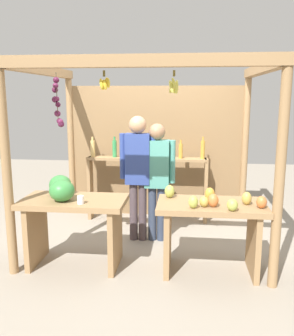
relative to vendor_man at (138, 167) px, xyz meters
name	(u,v)px	position (x,y,z in m)	size (l,w,h in m)	color
ground_plane	(149,240)	(0.15, -0.01, -1.01)	(12.00, 12.00, 0.00)	gray
market_stall	(152,136)	(0.14, 0.47, 0.36)	(2.91, 2.30, 2.32)	#99754C
fruit_counter_left	(71,211)	(-0.66, -0.82, -0.37)	(1.17, 0.67, 1.03)	#99754C
fruit_counter_right	(211,221)	(0.92, -0.83, -0.43)	(1.17, 0.65, 0.94)	#99754C
bottle_shelf_unit	(146,171)	(0.02, 0.81, -0.23)	(1.86, 0.22, 1.35)	#99754C
vendor_man	(138,167)	(0.00, 0.00, 0.00)	(0.48, 0.23, 1.68)	#473B40
vendor_woman	(157,172)	(0.25, 0.01, -0.07)	(0.48, 0.21, 1.58)	#313C52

